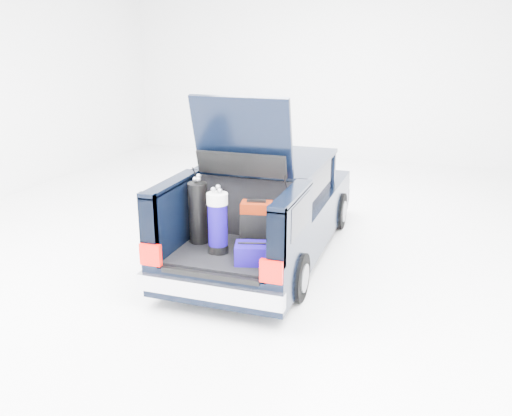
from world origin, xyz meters
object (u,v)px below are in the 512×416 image
(red_suitcase, at_px, (256,225))
(black_golf_bag, at_px, (198,212))
(car, at_px, (269,209))
(blue_golf_bag, at_px, (218,222))
(blue_duffel, at_px, (256,253))

(red_suitcase, relative_size, black_golf_bag, 0.70)
(car, height_order, red_suitcase, car)
(car, bearing_deg, blue_golf_bag, -94.61)
(car, height_order, blue_golf_bag, car)
(black_golf_bag, distance_m, blue_golf_bag, 0.44)
(car, relative_size, blue_duffel, 8.49)
(black_golf_bag, bearing_deg, red_suitcase, 4.19)
(blue_duffel, bearing_deg, black_golf_bag, 140.98)
(car, relative_size, red_suitcase, 7.43)
(red_suitcase, height_order, blue_golf_bag, blue_golf_bag)
(car, xyz_separation_m, blue_golf_bag, (-0.13, -1.66, 0.32))
(car, bearing_deg, black_golf_bag, -109.32)
(blue_golf_bag, xyz_separation_m, blue_duffel, (0.54, -0.16, -0.27))
(black_golf_bag, height_order, blue_duffel, black_golf_bag)
(red_suitcase, xyz_separation_m, black_golf_bag, (-0.76, -0.07, 0.11))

